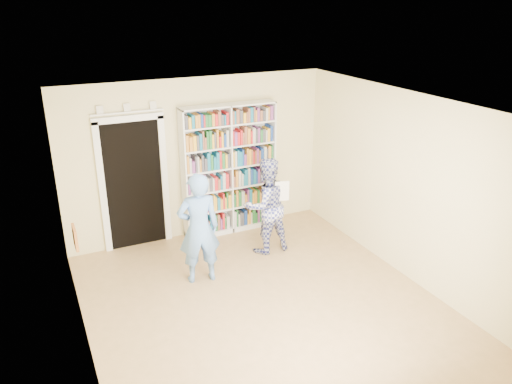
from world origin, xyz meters
The scene contains 11 objects.
floor centered at (0.00, 0.00, 0.00)m, with size 5.00×5.00×0.00m, color #9D7C4C.
ceiling centered at (0.00, 0.00, 2.70)m, with size 5.00×5.00×0.00m, color white.
wall_back centered at (0.00, 2.50, 1.35)m, with size 4.50×4.50×0.00m, color beige.
wall_left centered at (-2.25, 0.00, 1.35)m, with size 5.00×5.00×0.00m, color beige.
wall_right centered at (2.25, 0.00, 1.35)m, with size 5.00×5.00×0.00m, color beige.
bookshelf centered at (0.50, 2.34, 1.14)m, with size 1.64×0.31×2.25m.
doorway centered at (-1.10, 2.48, 1.18)m, with size 1.10×0.08×2.43m.
wall_art centered at (-2.23, 0.20, 1.40)m, with size 0.03×0.25×0.25m, color maroon.
man_blue centered at (-0.54, 0.97, 0.83)m, with size 0.60×0.40×1.65m, color #608FD6.
man_plaid centered at (0.73, 1.38, 0.79)m, with size 0.77×0.60×1.58m, color navy.
paper_sheet centered at (0.90, 1.18, 1.08)m, with size 0.23×0.01×0.32m, color white.
Camera 1 is at (-2.54, -5.13, 3.89)m, focal length 35.00 mm.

